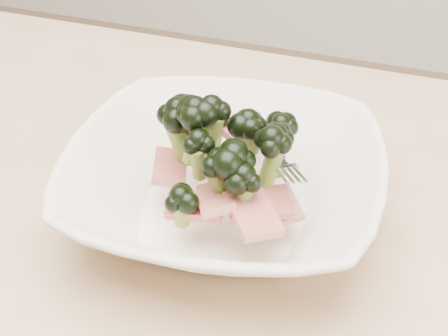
{
  "coord_description": "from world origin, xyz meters",
  "views": [
    {
      "loc": [
        0.23,
        -0.35,
        1.11
      ],
      "look_at": [
        0.08,
        0.06,
        0.8
      ],
      "focal_mm": 50.0,
      "sensor_mm": 36.0,
      "label": 1
    }
  ],
  "objects": [
    {
      "name": "dining_table",
      "position": [
        0.0,
        0.0,
        0.65
      ],
      "size": [
        1.2,
        0.8,
        0.75
      ],
      "color": "tan",
      "rests_on": "ground"
    },
    {
      "name": "broccoli_dish",
      "position": [
        0.08,
        0.06,
        0.79
      ],
      "size": [
        0.31,
        0.31,
        0.12
      ],
      "color": "#EFE0CA",
      "rests_on": "dining_table"
    }
  ]
}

